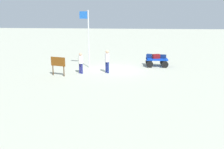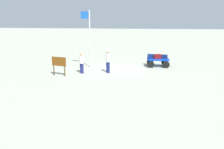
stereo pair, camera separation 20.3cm
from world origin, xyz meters
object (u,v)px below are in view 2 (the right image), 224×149
Objects in this scene: suitcase_olive at (164,57)px; worker_lead at (82,61)px; luggage_cart at (158,61)px; suitcase_dark at (150,56)px; worker_trailing at (108,60)px; signboard at (59,63)px; suitcase_navy at (157,56)px; flagpole at (89,34)px.

worker_lead is (6.54, 3.66, 0.11)m from suitcase_olive.
suitcase_dark is at bearing -33.86° from luggage_cart.
worker_trailing is 3.75m from signboard.
suitcase_navy reaches higher than suitcase_dark.
suitcase_olive is 0.35× the size of worker_trailing.
worker_trailing reaches higher than suitcase_dark.
worker_lead is 0.34× the size of flagpole.
signboard is at bearing 34.81° from suitcase_dark.
worker_trailing is (3.96, 3.14, 0.18)m from suitcase_navy.
luggage_cart is 0.42m from suitcase_navy.
suitcase_olive is at bearing -169.98° from suitcase_navy.
luggage_cart is 3.07× the size of suitcase_olive.
worker_trailing is at bearing -168.39° from worker_lead.
suitcase_dark is at bearing -134.38° from worker_trailing.
suitcase_dark is 0.83× the size of suitcase_olive.
flagpole reaches higher than worker_trailing.
suitcase_olive is at bearing -150.29° from signboard.
suitcase_dark is at bearing -164.37° from flagpole.
suitcase_dark is at bearing -145.19° from signboard.
suitcase_navy is (0.04, -0.16, 0.39)m from luggage_cart.
worker_trailing is at bearing -159.03° from signboard.
suitcase_olive is 5.59m from worker_trailing.
signboard reaches higher than suitcase_olive.
worker_lead is (5.35, 3.83, 0.11)m from suitcase_dark.
suitcase_dark is 4.79m from worker_trailing.
flagpole is 4.11m from signboard.
suitcase_navy is 0.15× the size of flagpole.
flagpole reaches higher than suitcase_dark.
luggage_cart is 3.69× the size of suitcase_dark.
worker_lead is 0.91× the size of worker_trailing.
worker_trailing is at bearing 45.62° from suitcase_dark.
suitcase_navy is 5.06m from worker_trailing.
suitcase_olive reaches higher than luggage_cart.
luggage_cart is 6.43m from flagpole.
suitcase_dark is 0.29× the size of worker_trailing.
luggage_cart is at bearing -149.98° from signboard.
luggage_cart is 2.72× the size of suitcase_navy.
worker_lead is 1.15× the size of signboard.
suitcase_dark is 1.21m from suitcase_olive.
suitcase_olive is at bearing -154.72° from luggage_cart.
suitcase_dark is 0.67m from suitcase_navy.
worker_trailing is 3.25m from flagpole.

